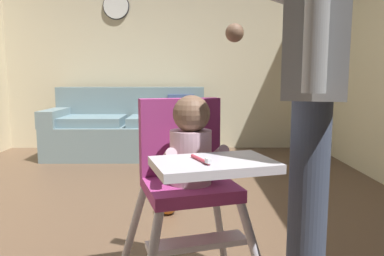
{
  "coord_description": "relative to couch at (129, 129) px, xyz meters",
  "views": [
    {
      "loc": [
        0.36,
        -2.25,
        0.98
      ],
      "look_at": [
        0.37,
        -0.57,
        0.75
      ],
      "focal_mm": 34.39,
      "sensor_mm": 36.0,
      "label": 1
    }
  ],
  "objects": [
    {
      "name": "toy_ball",
      "position": [
        0.61,
        -2.06,
        -0.26
      ],
      "size": [
        0.15,
        0.15,
        0.15
      ],
      "primitive_type": "sphere",
      "color": "orange",
      "rests_on": "ground"
    },
    {
      "name": "wall_far",
      "position": [
        0.41,
        0.52,
        1.04
      ],
      "size": [
        5.11,
        0.06,
        2.75
      ],
      "primitive_type": "cube",
      "color": "beige",
      "rests_on": "ground"
    },
    {
      "name": "adult_standing",
      "position": [
        1.22,
        -3.28,
        0.61
      ],
      "size": [
        0.5,
        0.59,
        1.66
      ],
      "rotation": [
        0.0,
        0.0,
        2.83
      ],
      "color": "#3F4960",
      "rests_on": "ground"
    },
    {
      "name": "ground",
      "position": [
        0.41,
        -2.37,
        -0.38
      ],
      "size": [
        5.91,
        7.32,
        0.1
      ],
      "primitive_type": "cube",
      "color": "brown"
    },
    {
      "name": "high_chair",
      "position": [
        0.77,
        -3.14,
        0.3
      ],
      "size": [
        0.74,
        0.83,
        0.92
      ],
      "rotation": [
        0.0,
        0.0,
        -1.28
      ],
      "color": "silver",
      "rests_on": "ground"
    },
    {
      "name": "wall_clock",
      "position": [
        -0.21,
        0.48,
        1.6
      ],
      "size": [
        0.35,
        0.04,
        0.35
      ],
      "color": "white"
    },
    {
      "name": "couch",
      "position": [
        0.0,
        0.0,
        0.0
      ],
      "size": [
        1.95,
        0.86,
        0.86
      ],
      "rotation": [
        0.0,
        0.0,
        -1.57
      ],
      "color": "slate",
      "rests_on": "ground"
    }
  ]
}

